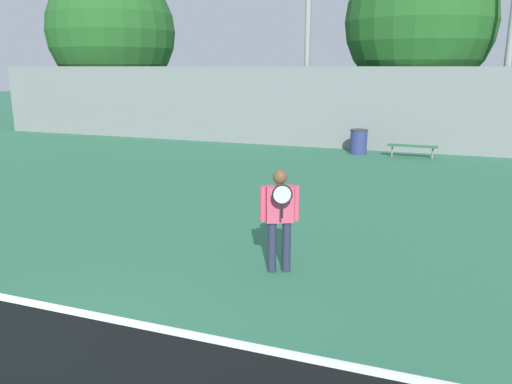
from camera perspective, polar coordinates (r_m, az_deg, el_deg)
tennis_net at (r=5.69m, az=-27.10°, el=-15.09°), size 12.27×0.09×1.07m
tennis_player at (r=7.75m, az=2.72°, el=-2.55°), size 0.57×0.51×1.65m
bench_courtside_near at (r=18.66m, az=17.44°, el=4.97°), size 1.73×0.40×0.45m
trash_bin at (r=19.06m, az=11.65°, el=5.66°), size 0.65×0.65×0.91m
back_fence at (r=20.06m, az=9.00°, el=9.45°), size 32.68×0.06×3.18m
tree_green_broad at (r=22.22m, az=18.19°, el=17.96°), size 5.97×5.97×7.90m
tree_dark_dense at (r=28.36m, az=-16.18°, el=17.16°), size 6.56×6.56×8.21m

